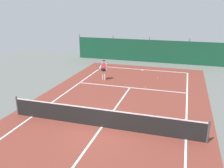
{
  "coord_description": "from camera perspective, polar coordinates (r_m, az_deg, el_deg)",
  "views": [
    {
      "loc": [
        3.68,
        -10.27,
        5.91
      ],
      "look_at": [
        -0.76,
        4.24,
        0.9
      ],
      "focal_mm": 38.48,
      "sensor_mm": 36.0,
      "label": 1
    }
  ],
  "objects": [
    {
      "name": "ground_plane",
      "position": [
        12.41,
        -2.42,
        -10.19
      ],
      "size": [
        36.0,
        36.0,
        0.0
      ],
      "primitive_type": "plane",
      "color": "slate"
    },
    {
      "name": "court_surface",
      "position": [
        12.4,
        -2.42,
        -10.18
      ],
      "size": [
        11.02,
        26.6,
        0.01
      ],
      "color": "brown",
      "rests_on": "ground"
    },
    {
      "name": "tennis_net",
      "position": [
        12.17,
        -2.45,
        -8.08
      ],
      "size": [
        10.12,
        0.1,
        1.1
      ],
      "color": "black",
      "rests_on": "ground"
    },
    {
      "name": "back_fence",
      "position": [
        26.91,
        8.88,
        6.81
      ],
      "size": [
        16.3,
        0.98,
        2.7
      ],
      "color": "#14472D",
      "rests_on": "ground"
    },
    {
      "name": "tennis_player",
      "position": [
        19.65,
        -2.01,
        3.67
      ],
      "size": [
        0.79,
        0.7,
        1.64
      ],
      "rotation": [
        0.0,
        0.0,
        2.95
      ],
      "color": "beige",
      "rests_on": "ground"
    },
    {
      "name": "tennis_ball_near_player",
      "position": [
        20.71,
        10.76,
        1.45
      ],
      "size": [
        0.07,
        0.07,
        0.07
      ],
      "primitive_type": "sphere",
      "color": "#CCDB33",
      "rests_on": "ground"
    },
    {
      "name": "tennis_ball_midcourt",
      "position": [
        18.23,
        7.98,
        -0.72
      ],
      "size": [
        0.07,
        0.07,
        0.07
      ],
      "primitive_type": "sphere",
      "color": "#CCDB33",
      "rests_on": "ground"
    },
    {
      "name": "parked_car",
      "position": [
        29.19,
        17.25,
        7.45
      ],
      "size": [
        2.12,
        4.25,
        1.68
      ],
      "rotation": [
        0.0,
        0.0,
        3.11
      ],
      "color": "silver",
      "rests_on": "ground"
    }
  ]
}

